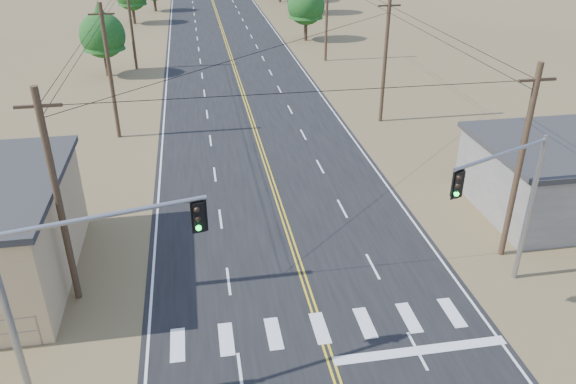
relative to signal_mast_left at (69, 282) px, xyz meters
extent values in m
cube|color=black|center=(9.03, 24.11, -5.14)|extent=(15.00, 200.00, 0.02)
cylinder|color=gray|center=(-2.47, 3.11, -4.40)|extent=(0.06, 0.06, 1.50)
cylinder|color=#4C3826|center=(-1.47, 6.11, -0.15)|extent=(0.30, 0.30, 10.00)
cube|color=#4C3826|center=(-1.47, 6.11, 4.05)|extent=(1.80, 0.12, 0.12)
cylinder|color=#4C3826|center=(-1.47, 26.11, -0.15)|extent=(0.30, 0.30, 10.00)
cube|color=#4C3826|center=(-1.47, 26.11, 4.05)|extent=(1.80, 0.12, 0.12)
cylinder|color=#4C3826|center=(-1.47, 46.11, -0.15)|extent=(0.30, 0.30, 10.00)
cylinder|color=#4C3826|center=(19.53, 6.11, -0.15)|extent=(0.30, 0.30, 10.00)
cube|color=#4C3826|center=(19.53, 6.11, 4.05)|extent=(1.80, 0.12, 0.12)
cylinder|color=#4C3826|center=(19.53, 26.11, -0.15)|extent=(0.30, 0.30, 10.00)
cube|color=#4C3826|center=(19.53, 26.11, 4.05)|extent=(1.80, 0.12, 0.12)
cylinder|color=#4C3826|center=(19.53, 46.11, -0.15)|extent=(0.30, 0.30, 10.00)
cylinder|color=gray|center=(-1.97, -0.43, -1.53)|extent=(0.25, 0.25, 7.23)
cylinder|color=gray|center=(1.34, 0.30, 2.18)|extent=(6.65, 1.62, 0.17)
cube|color=black|center=(4.35, 0.96, 1.51)|extent=(0.42, 0.38, 1.14)
sphere|color=black|center=(4.31, 0.78, 1.87)|extent=(0.21, 0.21, 0.21)
sphere|color=black|center=(4.31, 0.78, 1.51)|extent=(0.21, 0.21, 0.21)
sphere|color=#0CE533|center=(4.31, 0.78, 1.15)|extent=(0.21, 0.21, 0.21)
cylinder|color=gray|center=(19.13, 4.11, -1.61)|extent=(0.24, 0.24, 7.08)
cylinder|color=gray|center=(19.13, 4.11, 1.94)|extent=(0.18, 0.18, 0.61)
cylinder|color=gray|center=(16.58, 3.01, 2.04)|extent=(5.18, 2.35, 0.16)
cube|color=black|center=(14.30, 2.03, 1.38)|extent=(0.45, 0.42, 1.11)
sphere|color=black|center=(14.22, 1.87, 1.73)|extent=(0.20, 0.20, 0.20)
sphere|color=black|center=(14.22, 1.87, 1.38)|extent=(0.20, 0.20, 0.20)
sphere|color=#0CE533|center=(14.22, 1.87, 1.02)|extent=(0.20, 0.20, 0.20)
cylinder|color=#3F2D1E|center=(-4.19, 43.90, -3.79)|extent=(0.47, 0.47, 2.71)
cone|color=#154714|center=(-4.19, 43.90, -0.02)|extent=(4.22, 4.22, 4.82)
sphere|color=#154714|center=(-4.19, 43.90, -1.00)|extent=(4.52, 4.52, 4.52)
cylinder|color=#3F2D1E|center=(-3.41, 71.88, -3.79)|extent=(0.42, 0.42, 2.72)
cylinder|color=#3F2D1E|center=(-0.75, 82.04, -3.95)|extent=(0.45, 0.45, 2.39)
cylinder|color=#3F2D1E|center=(19.34, 56.66, -3.73)|extent=(0.45, 0.45, 2.84)
sphere|color=#154714|center=(19.34, 56.66, -0.80)|extent=(4.74, 4.74, 4.74)
cylinder|color=#3F2D1E|center=(23.03, 75.69, -3.48)|extent=(0.45, 0.45, 3.34)
camera|label=1|loc=(4.54, -15.95, 11.11)|focal=35.00mm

